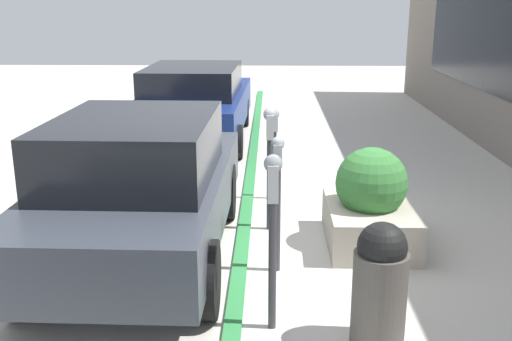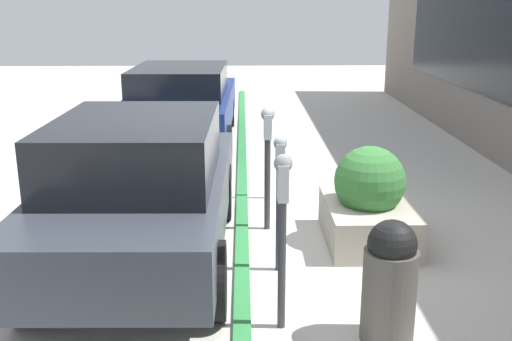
{
  "view_description": "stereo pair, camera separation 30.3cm",
  "coord_description": "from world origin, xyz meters",
  "px_view_note": "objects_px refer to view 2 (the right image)",
  "views": [
    {
      "loc": [
        -6.46,
        -0.24,
        2.8
      ],
      "look_at": [
        0.0,
        -0.08,
        0.94
      ],
      "focal_mm": 42.0,
      "sensor_mm": 36.0,
      "label": 1
    },
    {
      "loc": [
        -6.46,
        0.06,
        2.8
      ],
      "look_at": [
        0.0,
        -0.08,
        0.94
      ],
      "focal_mm": 42.0,
      "sensor_mm": 36.0,
      "label": 2
    }
  ],
  "objects_px": {
    "parking_meter_nearest": "(283,210)",
    "trash_bin": "(390,281)",
    "parked_car_middle": "(140,188)",
    "parked_car_rear": "(181,103)",
    "parking_meter_second": "(280,187)",
    "parking_meter_fourth": "(269,135)",
    "planter_box": "(369,204)",
    "parking_meter_middle": "(268,146)"
  },
  "relations": [
    {
      "from": "parked_car_rear",
      "to": "trash_bin",
      "type": "distance_m",
      "value": 7.88
    },
    {
      "from": "parking_meter_nearest",
      "to": "parked_car_rear",
      "type": "distance_m",
      "value": 7.44
    },
    {
      "from": "parking_meter_nearest",
      "to": "parked_car_middle",
      "type": "xyz_separation_m",
      "value": [
        1.42,
        1.44,
        -0.25
      ]
    },
    {
      "from": "parking_meter_fourth",
      "to": "planter_box",
      "type": "xyz_separation_m",
      "value": [
        -1.65,
        -1.11,
        -0.47
      ]
    },
    {
      "from": "parking_meter_second",
      "to": "parked_car_middle",
      "type": "bearing_deg",
      "value": 80.53
    },
    {
      "from": "parking_meter_second",
      "to": "parked_car_rear",
      "type": "distance_m",
      "value": 6.31
    },
    {
      "from": "parking_meter_second",
      "to": "parked_car_middle",
      "type": "height_order",
      "value": "parked_car_middle"
    },
    {
      "from": "parking_meter_second",
      "to": "parked_car_rear",
      "type": "bearing_deg",
      "value": 14.83
    },
    {
      "from": "parking_meter_middle",
      "to": "parking_meter_second",
      "type": "bearing_deg",
      "value": -176.24
    },
    {
      "from": "parking_meter_nearest",
      "to": "parked_car_rear",
      "type": "height_order",
      "value": "parking_meter_nearest"
    },
    {
      "from": "parked_car_rear",
      "to": "trash_bin",
      "type": "height_order",
      "value": "parked_car_rear"
    },
    {
      "from": "trash_bin",
      "to": "parking_meter_fourth",
      "type": "bearing_deg",
      "value": 12.61
    },
    {
      "from": "parked_car_rear",
      "to": "parking_meter_fourth",
      "type": "bearing_deg",
      "value": -155.15
    },
    {
      "from": "parking_meter_nearest",
      "to": "parked_car_middle",
      "type": "height_order",
      "value": "parked_car_middle"
    },
    {
      "from": "parked_car_middle",
      "to": "parking_meter_nearest",
      "type": "bearing_deg",
      "value": -133.52
    },
    {
      "from": "planter_box",
      "to": "trash_bin",
      "type": "relative_size",
      "value": 1.33
    },
    {
      "from": "parking_meter_second",
      "to": "trash_bin",
      "type": "relative_size",
      "value": 1.36
    },
    {
      "from": "parking_meter_nearest",
      "to": "parking_meter_second",
      "type": "bearing_deg",
      "value": -2.45
    },
    {
      "from": "planter_box",
      "to": "parking_meter_middle",
      "type": "bearing_deg",
      "value": 69.64
    },
    {
      "from": "parking_meter_second",
      "to": "parked_car_rear",
      "type": "relative_size",
      "value": 0.3
    },
    {
      "from": "trash_bin",
      "to": "parking_meter_middle",
      "type": "bearing_deg",
      "value": 19.5
    },
    {
      "from": "parking_meter_fourth",
      "to": "planter_box",
      "type": "relative_size",
      "value": 0.92
    },
    {
      "from": "parking_meter_second",
      "to": "planter_box",
      "type": "bearing_deg",
      "value": -55.4
    },
    {
      "from": "parking_meter_nearest",
      "to": "parking_meter_second",
      "type": "height_order",
      "value": "parking_meter_nearest"
    },
    {
      "from": "parking_meter_nearest",
      "to": "trash_bin",
      "type": "xyz_separation_m",
      "value": [
        -0.22,
        -0.89,
        -0.55
      ]
    },
    {
      "from": "parking_meter_second",
      "to": "planter_box",
      "type": "xyz_separation_m",
      "value": [
        0.76,
        -1.1,
        -0.46
      ]
    },
    {
      "from": "parking_meter_fourth",
      "to": "parking_meter_second",
      "type": "bearing_deg",
      "value": -179.7
    },
    {
      "from": "parking_meter_nearest",
      "to": "parked_car_rear",
      "type": "bearing_deg",
      "value": 12.15
    },
    {
      "from": "parking_meter_nearest",
      "to": "parked_car_middle",
      "type": "distance_m",
      "value": 2.03
    },
    {
      "from": "parking_meter_fourth",
      "to": "trash_bin",
      "type": "xyz_separation_m",
      "value": [
        -3.79,
        -0.85,
        -0.4
      ]
    },
    {
      "from": "parking_meter_middle",
      "to": "parking_meter_fourth",
      "type": "xyz_separation_m",
      "value": [
        1.21,
        -0.07,
        -0.13
      ]
    },
    {
      "from": "parking_meter_fourth",
      "to": "parked_car_middle",
      "type": "distance_m",
      "value": 2.62
    },
    {
      "from": "parking_meter_nearest",
      "to": "parking_meter_middle",
      "type": "height_order",
      "value": "parking_meter_nearest"
    },
    {
      "from": "parking_meter_second",
      "to": "planter_box",
      "type": "relative_size",
      "value": 1.02
    },
    {
      "from": "parking_meter_second",
      "to": "parking_meter_fourth",
      "type": "relative_size",
      "value": 1.11
    },
    {
      "from": "parked_car_middle",
      "to": "parked_car_rear",
      "type": "distance_m",
      "value": 5.85
    },
    {
      "from": "planter_box",
      "to": "parked_car_rear",
      "type": "xyz_separation_m",
      "value": [
        5.34,
        2.71,
        0.32
      ]
    },
    {
      "from": "parking_meter_nearest",
      "to": "parking_meter_fourth",
      "type": "relative_size",
      "value": 1.2
    },
    {
      "from": "parking_meter_second",
      "to": "parking_meter_fourth",
      "type": "distance_m",
      "value": 2.41
    },
    {
      "from": "parking_meter_second",
      "to": "parked_car_middle",
      "type": "relative_size",
      "value": 0.35
    },
    {
      "from": "parked_car_middle",
      "to": "parked_car_rear",
      "type": "height_order",
      "value": "parked_car_middle"
    },
    {
      "from": "parking_meter_nearest",
      "to": "parking_meter_middle",
      "type": "relative_size",
      "value": 1.02
    }
  ]
}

